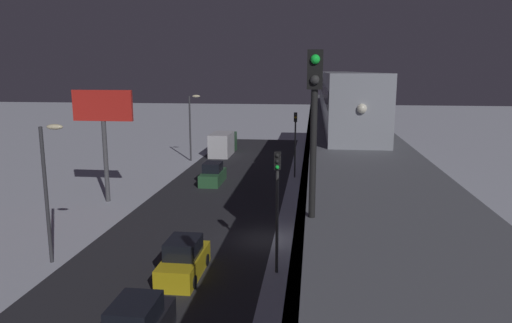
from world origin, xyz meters
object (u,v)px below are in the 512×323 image
Objects in this scene: traffic_light_mid at (295,135)px; subway_train at (340,92)px; rail_signal at (314,105)px; sedan_yellow at (184,261)px; sedan_green at (213,175)px; traffic_light_near at (277,195)px; commercial_billboard at (103,117)px; box_truck at (223,144)px.

subway_train is at bearing 122.97° from traffic_light_mid.
rail_signal reaches higher than sedan_yellow.
sedan_yellow is at bearing 97.92° from sedan_green.
traffic_light_mid is at bearing -155.78° from sedan_green.
subway_train is at bearing -94.21° from rail_signal.
commercial_billboard is at bearing -39.50° from traffic_light_near.
subway_train is 5.76× the size of traffic_light_mid.
traffic_light_near is at bearing 111.35° from sedan_green.
sedan_yellow is 20.33m from sedan_green.
commercial_billboard is at bearing 45.37° from sedan_green.
rail_signal is at bearing 103.56° from box_truck.
rail_signal is 0.92× the size of sedan_green.
traffic_light_mid reaches higher than sedan_green.
rail_signal reaches higher than commercial_billboard.
subway_train is at bearing 126.49° from box_truck.
box_truck is at bearing -51.89° from traffic_light_mid.
subway_train reaches higher than sedan_green.
traffic_light_near is at bearing 105.32° from box_truck.
box_truck is at bearing -102.64° from commercial_billboard.
traffic_light_mid is 0.72× the size of commercial_billboard.
rail_signal is 0.54× the size of box_truck.
rail_signal reaches higher than traffic_light_mid.
sedan_green is at bearing -134.63° from commercial_billboard.
sedan_yellow is 5.88m from traffic_light_near.
commercial_billboard reaches higher than traffic_light_near.
box_truck reaches higher than sedan_green.
rail_signal is at bearing 92.91° from traffic_light_mid.
sedan_yellow is at bearing -59.70° from rail_signal.
sedan_yellow and sedan_green have the same top height.
commercial_billboard reaches higher than box_truck.
subway_train is 8.50× the size of sedan_green.
sedan_yellow is 0.50× the size of commercial_billboard.
commercial_billboard reaches higher than sedan_green.
traffic_light_mid is at bearing 128.11° from box_truck.
box_truck is (4.80, -35.62, 0.56)m from sedan_yellow.
traffic_light_near is 19.08m from commercial_billboard.
traffic_light_mid is 18.18m from commercial_billboard.
sedan_yellow is 17.38m from commercial_billboard.
sedan_green is at bearing 97.36° from box_truck.
traffic_light_near reaches higher than box_truck.
subway_train is 4.98× the size of box_truck.
sedan_yellow is at bearing 78.69° from traffic_light_mid.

